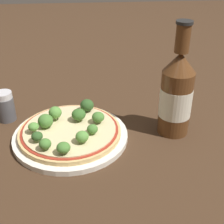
{
  "coord_description": "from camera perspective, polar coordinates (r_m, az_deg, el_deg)",
  "views": [
    {
      "loc": [
        0.06,
        -0.59,
        0.4
      ],
      "look_at": [
        0.11,
        -0.01,
        0.06
      ],
      "focal_mm": 50.0,
      "sensor_mm": 36.0,
      "label": 1
    }
  ],
  "objects": [
    {
      "name": "broccoli_floret_8",
      "position": [
        0.61,
        -8.87,
        -6.47
      ],
      "size": [
        0.03,
        0.03,
        0.02
      ],
      "color": "#89A866",
      "rests_on": "pizza"
    },
    {
      "name": "broccoli_floret_3",
      "position": [
        0.71,
        -6.11,
        -0.45
      ],
      "size": [
        0.03,
        0.03,
        0.03
      ],
      "color": "#89A866",
      "rests_on": "pizza"
    },
    {
      "name": "beer_bottle",
      "position": [
        0.69,
        11.72,
        3.19
      ],
      "size": [
        0.07,
        0.07,
        0.25
      ],
      "color": "#563319",
      "rests_on": "ground_plane"
    },
    {
      "name": "broccoli_floret_9",
      "position": [
        0.68,
        -14.16,
        -2.66
      ],
      "size": [
        0.02,
        0.02,
        0.02
      ],
      "color": "#89A866",
      "rests_on": "pizza"
    },
    {
      "name": "broccoli_floret_5",
      "position": [
        0.63,
        -12.13,
        -5.73
      ],
      "size": [
        0.02,
        0.02,
        0.02
      ],
      "color": "#89A866",
      "rests_on": "pizza"
    },
    {
      "name": "pepper_shaker",
      "position": [
        0.79,
        -18.95,
        0.97
      ],
      "size": [
        0.04,
        0.04,
        0.07
      ],
      "color": "#4C4C51",
      "rests_on": "ground_plane"
    },
    {
      "name": "pizza",
      "position": [
        0.7,
        -7.7,
        -3.44
      ],
      "size": [
        0.23,
        0.23,
        0.01
      ],
      "color": "tan",
      "rests_on": "plate"
    },
    {
      "name": "plate",
      "position": [
        0.7,
        -7.56,
        -4.35
      ],
      "size": [
        0.25,
        0.25,
        0.01
      ],
      "color": "silver",
      "rests_on": "ground_plane"
    },
    {
      "name": "broccoli_floret_2",
      "position": [
        0.64,
        -5.48,
        -4.49
      ],
      "size": [
        0.03,
        0.03,
        0.03
      ],
      "color": "#89A866",
      "rests_on": "pizza"
    },
    {
      "name": "broccoli_floret_0",
      "position": [
        0.66,
        -13.54,
        -4.35
      ],
      "size": [
        0.02,
        0.02,
        0.02
      ],
      "color": "#89A866",
      "rests_on": "pizza"
    },
    {
      "name": "broccoli_floret_6",
      "position": [
        0.74,
        -4.6,
        1.24
      ],
      "size": [
        0.03,
        0.03,
        0.03
      ],
      "color": "#89A866",
      "rests_on": "pizza"
    },
    {
      "name": "broccoli_floret_1",
      "position": [
        0.72,
        -10.35,
        -0.11
      ],
      "size": [
        0.03,
        0.03,
        0.03
      ],
      "color": "#89A866",
      "rests_on": "pizza"
    },
    {
      "name": "broccoli_floret_7",
      "position": [
        0.7,
        -12.06,
        -1.58
      ],
      "size": [
        0.03,
        0.03,
        0.03
      ],
      "color": "#89A866",
      "rests_on": "pizza"
    },
    {
      "name": "broccoli_floret_10",
      "position": [
        0.66,
        -3.61,
        -3.14
      ],
      "size": [
        0.02,
        0.02,
        0.02
      ],
      "color": "#89A866",
      "rests_on": "pizza"
    },
    {
      "name": "broccoli_floret_4",
      "position": [
        0.7,
        -2.55,
        -0.94
      ],
      "size": [
        0.03,
        0.03,
        0.03
      ],
      "color": "#89A866",
      "rests_on": "pizza"
    },
    {
      "name": "ground_plane",
      "position": [
        0.71,
        -8.72,
        -4.36
      ],
      "size": [
        3.0,
        3.0,
        0.0
      ],
      "primitive_type": "plane",
      "color": "#3D2819"
    }
  ]
}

